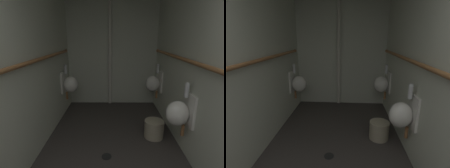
# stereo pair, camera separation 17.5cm
# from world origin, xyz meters

# --- Properties ---
(floor) EXTENTS (2.20, 4.12, 0.08)m
(floor) POSITION_xyz_m (0.00, 2.00, -0.04)
(floor) COLOR #383330
(floor) RESTS_ON ground
(wall_left) EXTENTS (0.06, 4.12, 2.67)m
(wall_left) POSITION_xyz_m (-1.07, 2.00, 1.34)
(wall_left) COLOR beige
(wall_left) RESTS_ON ground
(wall_right) EXTENTS (0.06, 4.12, 2.67)m
(wall_right) POSITION_xyz_m (1.07, 2.00, 1.34)
(wall_right) COLOR beige
(wall_right) RESTS_ON ground
(wall_back) EXTENTS (2.20, 0.06, 2.67)m
(wall_back) POSITION_xyz_m (0.00, 4.03, 1.34)
(wall_back) COLOR beige
(wall_back) RESTS_ON ground
(urinal_left_mid) EXTENTS (0.32, 0.30, 0.76)m
(urinal_left_mid) POSITION_xyz_m (-0.89, 3.42, 0.65)
(urinal_left_mid) COLOR silver
(urinal_right_mid) EXTENTS (0.32, 0.30, 0.76)m
(urinal_right_mid) POSITION_xyz_m (0.89, 2.04, 0.65)
(urinal_right_mid) COLOR silver
(urinal_right_far) EXTENTS (0.32, 0.30, 0.76)m
(urinal_right_far) POSITION_xyz_m (0.89, 3.50, 0.65)
(urinal_right_far) COLOR silver
(supply_pipe_left) EXTENTS (0.06, 3.35, 0.06)m
(supply_pipe_left) POSITION_xyz_m (-0.98, 1.98, 1.32)
(supply_pipe_left) COLOR #936038
(supply_pipe_right) EXTENTS (0.06, 3.42, 0.06)m
(supply_pipe_right) POSITION_xyz_m (0.98, 2.02, 1.32)
(supply_pipe_right) COLOR #936038
(standpipe_back_wall) EXTENTS (0.07, 0.07, 2.62)m
(standpipe_back_wall) POSITION_xyz_m (-0.06, 3.92, 1.34)
(standpipe_back_wall) COLOR beige
(standpipe_back_wall) RESTS_ON ground
(floor_drain) EXTENTS (0.14, 0.14, 0.01)m
(floor_drain) POSITION_xyz_m (-0.07, 1.99, 0.00)
(floor_drain) COLOR black
(floor_drain) RESTS_ON ground
(waste_bin) EXTENTS (0.31, 0.31, 0.29)m
(waste_bin) POSITION_xyz_m (0.70, 2.49, 0.15)
(waste_bin) COLOR #9E937A
(waste_bin) RESTS_ON ground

